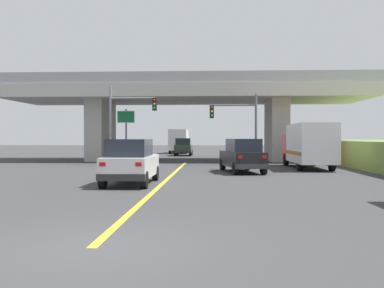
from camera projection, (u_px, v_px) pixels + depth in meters
name	position (u px, v px, depth m)	size (l,w,h in m)	color
ground	(188.00, 161.00, 39.65)	(160.00, 160.00, 0.00)	#353538
overpass_bridge	(188.00, 102.00, 39.57)	(31.69, 9.38, 7.46)	#B7B5AD
lane_divider_stripe	(168.00, 178.00, 22.34)	(0.20, 28.36, 0.01)	yellow
suv_lead	(131.00, 162.00, 19.35)	(1.98, 4.58, 2.02)	silver
suv_crossing	(242.00, 156.00, 26.01)	(2.66, 4.96, 2.02)	black
box_truck	(309.00, 145.00, 29.29)	(2.33, 7.52, 3.00)	red
sedan_oncoming	(184.00, 147.00, 50.36)	(1.95, 4.33, 2.02)	#2D4C33
traffic_signal_nearside	(240.00, 121.00, 32.42)	(3.55, 0.36, 5.36)	#56595E
traffic_signal_farside	(126.00, 116.00, 32.90)	(3.62, 0.36, 5.95)	slate
highway_sign	(126.00, 123.00, 37.07)	(1.51, 0.17, 4.54)	#56595E
semi_truck_distant	(179.00, 141.00, 57.78)	(2.33, 6.85, 3.16)	silver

